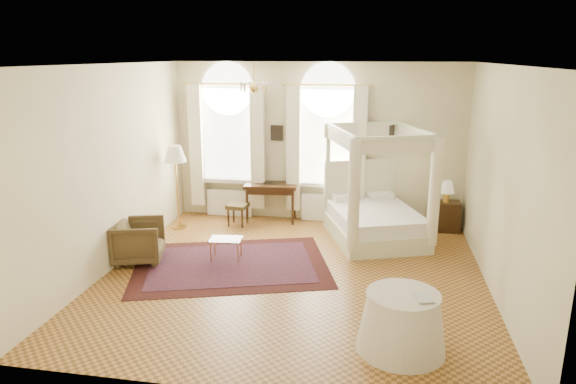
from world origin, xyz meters
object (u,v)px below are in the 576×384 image
(nightstand, at_px, (448,216))
(floor_lamp, at_px, (175,158))
(canopy_bed, at_px, (376,215))
(side_table, at_px, (402,322))
(stool, at_px, (238,207))
(coffee_table, at_px, (226,241))
(writing_desk, at_px, (271,189))
(armchair, at_px, (139,241))

(nightstand, xyz_separation_m, floor_lamp, (-5.40, -0.77, 1.15))
(canopy_bed, bearing_deg, side_table, -84.58)
(canopy_bed, bearing_deg, floor_lamp, 179.95)
(stool, height_order, coffee_table, stool)
(coffee_table, relative_size, side_table, 0.54)
(stool, bearing_deg, writing_desk, 32.80)
(floor_lamp, distance_m, side_table, 5.84)
(stool, bearing_deg, side_table, -52.64)
(canopy_bed, distance_m, coffee_table, 2.90)
(nightstand, distance_m, writing_desk, 3.65)
(writing_desk, height_order, stool, writing_desk)
(canopy_bed, relative_size, nightstand, 3.94)
(floor_lamp, bearing_deg, canopy_bed, -0.05)
(stool, distance_m, armchair, 2.44)
(nightstand, relative_size, armchair, 0.75)
(armchair, height_order, floor_lamp, floor_lamp)
(stool, bearing_deg, canopy_bed, -7.51)
(canopy_bed, relative_size, coffee_table, 4.14)
(nightstand, distance_m, floor_lamp, 5.57)
(armchair, distance_m, floor_lamp, 2.09)
(nightstand, xyz_separation_m, stool, (-4.25, -0.40, 0.08))
(writing_desk, bearing_deg, floor_lamp, -156.51)
(coffee_table, xyz_separation_m, side_table, (2.88, -2.35, 0.02))
(canopy_bed, distance_m, stool, 2.84)
(writing_desk, bearing_deg, coffee_table, -98.63)
(nightstand, height_order, armchair, armchair)
(nightstand, height_order, writing_desk, writing_desk)
(side_table, bearing_deg, canopy_bed, 95.42)
(coffee_table, distance_m, side_table, 3.72)
(canopy_bed, height_order, floor_lamp, canopy_bed)
(canopy_bed, distance_m, floor_lamp, 4.07)
(floor_lamp, relative_size, side_table, 1.59)
(coffee_table, height_order, side_table, side_table)
(stool, bearing_deg, coffee_table, -80.90)
(side_table, bearing_deg, armchair, 155.16)
(canopy_bed, relative_size, writing_desk, 2.11)
(writing_desk, bearing_deg, nightstand, -0.00)
(canopy_bed, xyz_separation_m, stool, (-2.81, 0.37, -0.10))
(stool, relative_size, floor_lamp, 0.27)
(floor_lamp, height_order, side_table, floor_lamp)
(armchair, bearing_deg, canopy_bed, -81.21)
(coffee_table, bearing_deg, armchair, -166.09)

